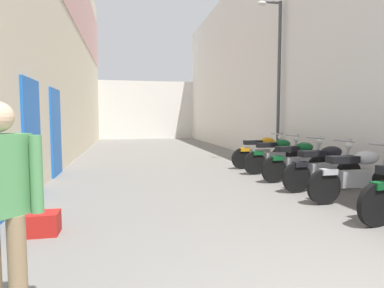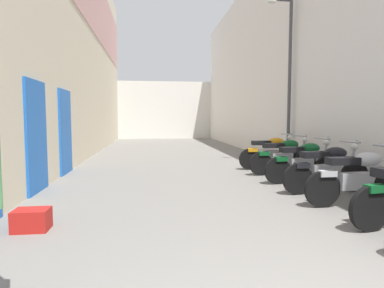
{
  "view_description": "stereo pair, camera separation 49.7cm",
  "coord_description": "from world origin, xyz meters",
  "px_view_note": "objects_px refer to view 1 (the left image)",
  "views": [
    {
      "loc": [
        -1.55,
        -1.02,
        1.46
      ],
      "look_at": [
        -0.22,
        5.4,
        0.94
      ],
      "focal_mm": 30.47,
      "sensor_mm": 36.0,
      "label": 1
    },
    {
      "loc": [
        -1.06,
        -1.11,
        1.46
      ],
      "look_at": [
        -0.22,
        5.4,
        0.94
      ],
      "focal_mm": 30.47,
      "sensor_mm": 36.0,
      "label": 2
    }
  ],
  "objects_px": {
    "street_lamp": "(276,71)",
    "pedestrian_by_doorway": "(1,201)",
    "motorcycle_seventh": "(276,155)",
    "motorcycle_fourth": "(357,174)",
    "motorcycle_fifth": "(324,166)",
    "motorcycle_sixth": "(298,160)",
    "plastic_crate": "(41,224)",
    "motorcycle_eighth": "(262,151)"
  },
  "relations": [
    {
      "from": "motorcycle_fifth",
      "to": "pedestrian_by_doorway",
      "type": "bearing_deg",
      "value": -143.32
    },
    {
      "from": "street_lamp",
      "to": "motorcycle_sixth",
      "type": "bearing_deg",
      "value": -105.08
    },
    {
      "from": "motorcycle_eighth",
      "to": "pedestrian_by_doorway",
      "type": "bearing_deg",
      "value": -125.76
    },
    {
      "from": "motorcycle_seventh",
      "to": "plastic_crate",
      "type": "relative_size",
      "value": 4.2
    },
    {
      "from": "motorcycle_fifth",
      "to": "motorcycle_eighth",
      "type": "distance_m",
      "value": 3.03
    },
    {
      "from": "pedestrian_by_doorway",
      "to": "street_lamp",
      "type": "bearing_deg",
      "value": 52.83
    },
    {
      "from": "pedestrian_by_doorway",
      "to": "street_lamp",
      "type": "height_order",
      "value": "street_lamp"
    },
    {
      "from": "motorcycle_fifth",
      "to": "motorcycle_seventh",
      "type": "distance_m",
      "value": 2.1
    },
    {
      "from": "motorcycle_seventh",
      "to": "street_lamp",
      "type": "bearing_deg",
      "value": 65.31
    },
    {
      "from": "motorcycle_fifth",
      "to": "motorcycle_seventh",
      "type": "relative_size",
      "value": 1.0
    },
    {
      "from": "motorcycle_sixth",
      "to": "motorcycle_seventh",
      "type": "relative_size",
      "value": 1.0
    },
    {
      "from": "pedestrian_by_doorway",
      "to": "motorcycle_eighth",
      "type": "bearing_deg",
      "value": 54.24
    },
    {
      "from": "motorcycle_sixth",
      "to": "motorcycle_seventh",
      "type": "xyz_separation_m",
      "value": [
        0.0,
        1.08,
        0.0
      ]
    },
    {
      "from": "motorcycle_seventh",
      "to": "pedestrian_by_doorway",
      "type": "height_order",
      "value": "pedestrian_by_doorway"
    },
    {
      "from": "motorcycle_eighth",
      "to": "plastic_crate",
      "type": "distance_m",
      "value": 6.75
    },
    {
      "from": "motorcycle_sixth",
      "to": "street_lamp",
      "type": "xyz_separation_m",
      "value": [
        0.7,
        2.62,
        2.4
      ]
    },
    {
      "from": "motorcycle_sixth",
      "to": "motorcycle_fourth",
      "type": "bearing_deg",
      "value": -90.0
    },
    {
      "from": "motorcycle_seventh",
      "to": "motorcycle_fourth",
      "type": "bearing_deg",
      "value": -90.0
    },
    {
      "from": "motorcycle_fifth",
      "to": "pedestrian_by_doorway",
      "type": "xyz_separation_m",
      "value": [
        -4.71,
        -3.51,
        0.42
      ]
    },
    {
      "from": "plastic_crate",
      "to": "street_lamp",
      "type": "relative_size",
      "value": 0.09
    },
    {
      "from": "pedestrian_by_doorway",
      "to": "street_lamp",
      "type": "relative_size",
      "value": 0.31
    },
    {
      "from": "motorcycle_fourth",
      "to": "plastic_crate",
      "type": "distance_m",
      "value": 5.01
    },
    {
      "from": "motorcycle_seventh",
      "to": "plastic_crate",
      "type": "height_order",
      "value": "motorcycle_seventh"
    },
    {
      "from": "street_lamp",
      "to": "pedestrian_by_doorway",
      "type": "bearing_deg",
      "value": -127.17
    },
    {
      "from": "motorcycle_fifth",
      "to": "motorcycle_eighth",
      "type": "relative_size",
      "value": 1.0
    },
    {
      "from": "motorcycle_seventh",
      "to": "street_lamp",
      "type": "relative_size",
      "value": 0.37
    },
    {
      "from": "motorcycle_fifth",
      "to": "motorcycle_sixth",
      "type": "bearing_deg",
      "value": 90.0
    },
    {
      "from": "motorcycle_fourth",
      "to": "street_lamp",
      "type": "xyz_separation_m",
      "value": [
        0.7,
        4.59,
        2.4
      ]
    },
    {
      "from": "motorcycle_fifth",
      "to": "pedestrian_by_doorway",
      "type": "distance_m",
      "value": 5.89
    },
    {
      "from": "plastic_crate",
      "to": "motorcycle_eighth",
      "type": "bearing_deg",
      "value": 42.51
    },
    {
      "from": "motorcycle_seventh",
      "to": "plastic_crate",
      "type": "xyz_separation_m",
      "value": [
        -4.97,
        -3.62,
        -0.36
      ]
    },
    {
      "from": "motorcycle_fourth",
      "to": "pedestrian_by_doorway",
      "type": "relative_size",
      "value": 1.18
    },
    {
      "from": "motorcycle_seventh",
      "to": "motorcycle_fifth",
      "type": "bearing_deg",
      "value": -90.0
    },
    {
      "from": "plastic_crate",
      "to": "street_lamp",
      "type": "bearing_deg",
      "value": 42.26
    },
    {
      "from": "motorcycle_sixth",
      "to": "motorcycle_eighth",
      "type": "distance_m",
      "value": 2.01
    },
    {
      "from": "pedestrian_by_doorway",
      "to": "street_lamp",
      "type": "distance_m",
      "value": 9.18
    },
    {
      "from": "motorcycle_seventh",
      "to": "plastic_crate",
      "type": "distance_m",
      "value": 6.16
    },
    {
      "from": "motorcycle_eighth",
      "to": "pedestrian_by_doorway",
      "type": "distance_m",
      "value": 8.07
    },
    {
      "from": "pedestrian_by_doorway",
      "to": "plastic_crate",
      "type": "height_order",
      "value": "pedestrian_by_doorway"
    },
    {
      "from": "motorcycle_fifth",
      "to": "motorcycle_seventh",
      "type": "bearing_deg",
      "value": 90.0
    },
    {
      "from": "motorcycle_sixth",
      "to": "motorcycle_fifth",
      "type": "bearing_deg",
      "value": -90.0
    },
    {
      "from": "motorcycle_seventh",
      "to": "plastic_crate",
      "type": "bearing_deg",
      "value": -143.91
    }
  ]
}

